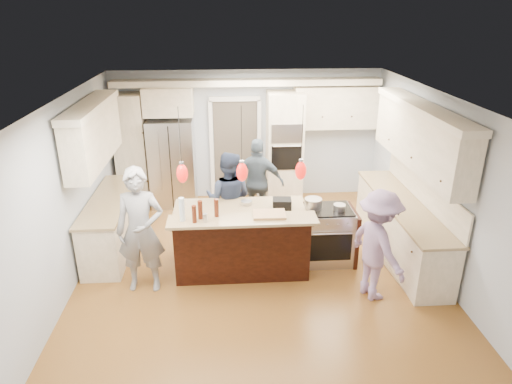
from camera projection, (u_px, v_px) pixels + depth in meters
ground_plane at (258, 266)px, 7.31m from camera, size 6.00×6.00×0.00m
room_shell at (258, 159)px, 6.62m from camera, size 5.54×6.04×2.72m
refrigerator at (173, 163)px, 9.30m from camera, size 0.90×0.70×1.80m
oven_column at (284, 148)px, 9.38m from camera, size 0.72×0.69×2.30m
back_upper_cabinets at (211, 124)px, 9.17m from camera, size 5.30×0.61×2.54m
right_counter_run at (407, 195)px, 7.34m from camera, size 0.64×3.10×2.51m
left_cabinets at (106, 191)px, 7.49m from camera, size 0.64×2.30×2.51m
kitchen_island at (242, 238)px, 7.18m from camera, size 2.10×1.46×1.12m
island_range at (329, 235)px, 7.35m from camera, size 0.82×0.71×0.92m
pendant_lights at (242, 172)px, 6.14m from camera, size 1.75×0.15×1.03m
person_bar_end at (141, 231)px, 6.43m from camera, size 0.70×0.47×1.87m
person_far_left at (229, 199)px, 7.75m from camera, size 0.94×0.81×1.66m
person_far_right at (258, 182)px, 8.48m from camera, size 1.04×0.64×1.66m
person_range_side at (378, 245)px, 6.29m from camera, size 0.92×1.19×1.62m
floor_rug at (412, 273)px, 7.13m from camera, size 0.76×1.05×0.01m
water_bottle at (182, 209)px, 6.25m from camera, size 0.10×0.10×0.34m
beer_bottle_a at (200, 210)px, 6.32m from camera, size 0.08×0.08×0.27m
beer_bottle_b at (194, 214)px, 6.21m from camera, size 0.08×0.08×0.25m
beer_bottle_c at (216, 208)px, 6.39m from camera, size 0.08×0.08×0.26m
drink_can at (205, 218)px, 6.25m from camera, size 0.08×0.08×0.12m
cutting_board at (269, 214)px, 6.46m from camera, size 0.47×0.34×0.04m
pot_large at (313, 203)px, 7.16m from camera, size 0.27×0.27×0.16m
pot_small at (339, 207)px, 7.10m from camera, size 0.19×0.19×0.09m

